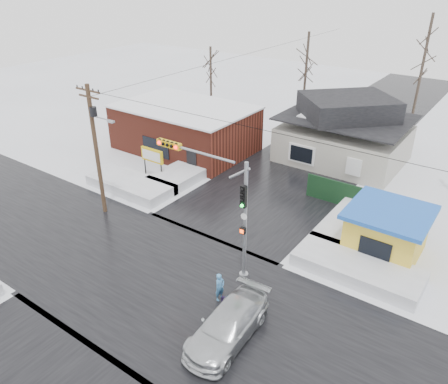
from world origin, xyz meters
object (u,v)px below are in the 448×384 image
Objects in this scene: traffic_signal at (220,198)px; kiosk at (386,231)px; marquee_sign at (152,156)px; car at (228,325)px; pedestrian at (220,287)px; utility_pole at (96,144)px.

traffic_signal is 10.43m from kiosk.
traffic_signal reaches higher than kiosk.
marquee_sign reaches higher than car.
kiosk reaches higher than marquee_sign.
pedestrian is (12.97, -8.70, -1.13)m from marquee_sign.
marquee_sign is at bearing 150.28° from traffic_signal.
marquee_sign is 1.62× the size of pedestrian.
marquee_sign is at bearing 65.75° from pedestrian.
utility_pole is 5.70× the size of pedestrian.
pedestrian is at bearing -12.80° from utility_pole.
kiosk is (17.43, 6.49, -3.65)m from utility_pole.
utility_pole is 3.53× the size of marquee_sign.
utility_pole reaches higher than car.
traffic_signal is at bearing -135.16° from kiosk.
car is (-3.69, -11.12, -0.69)m from kiosk.
utility_pole reaches higher than marquee_sign.
kiosk is 0.87× the size of car.
kiosk is (7.07, 7.03, -3.08)m from traffic_signal.
traffic_signal is at bearing -2.95° from utility_pole.
car is (13.74, -4.63, -4.34)m from utility_pole.
marquee_sign is (-11.43, 6.53, -2.62)m from traffic_signal.
car is at bearing -126.65° from pedestrian.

